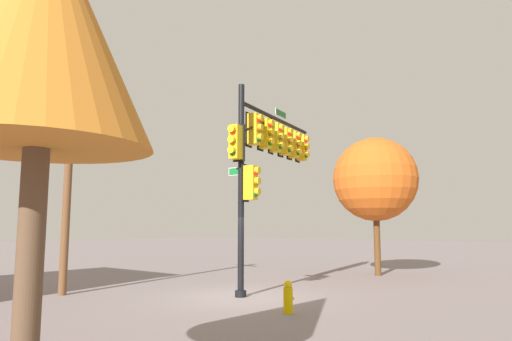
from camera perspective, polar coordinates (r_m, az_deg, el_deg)
The scene contains 6 objects.
ground_plane at distance 14.94m, azimuth -1.93°, elevation -15.52°, with size 120.00×120.00×0.00m, color gray.
signal_pole_assembly at distance 16.65m, azimuth 1.62°, elevation 2.64°, with size 6.21×1.89×6.92m.
utility_pole at distance 16.52m, azimuth -22.41°, elevation 0.21°, with size 0.50×1.78×7.96m.
fire_hydrant at distance 12.19m, azimuth 4.04°, elevation -15.49°, with size 0.33×0.24×0.83m.
tree_near at distance 6.31m, azimuth -25.02°, elevation 15.63°, with size 2.69×2.69×6.11m.
tree_mid at distance 21.86m, azimuth 14.67°, elevation -1.10°, with size 3.87×3.87×6.32m.
Camera 1 is at (-11.21, -9.62, 2.22)m, focal length 32.00 mm.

